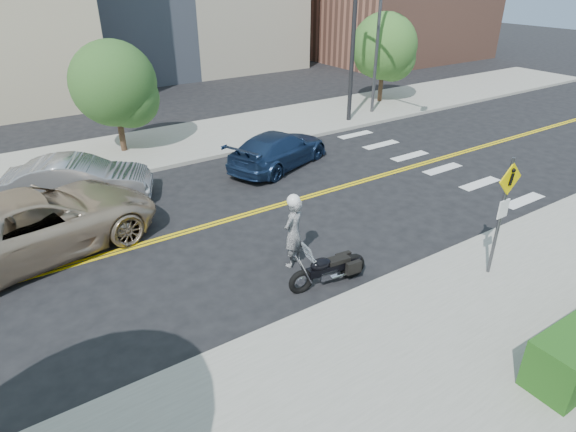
# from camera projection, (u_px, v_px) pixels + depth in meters

# --- Properties ---
(ground_plane) EXTENTS (120.00, 120.00, 0.00)m
(ground_plane) POSITION_uv_depth(u_px,v_px,m) (222.00, 222.00, 14.62)
(ground_plane) COLOR black
(ground_plane) RESTS_ON ground
(sidewalk_near) EXTENTS (60.00, 5.00, 0.15)m
(sidewalk_near) POSITION_uv_depth(u_px,v_px,m) (402.00, 374.00, 9.03)
(sidewalk_near) COLOR #9E9B91
(sidewalk_near) RESTS_ON ground_plane
(sidewalk_far) EXTENTS (60.00, 5.00, 0.15)m
(sidewalk_far) POSITION_uv_depth(u_px,v_px,m) (141.00, 150.00, 20.14)
(sidewalk_far) COLOR #9E9B91
(sidewalk_far) RESTS_ON ground_plane
(lamp_post) EXTENTS (0.16, 0.16, 8.00)m
(lamp_post) POSITION_uv_depth(u_px,v_px,m) (378.00, 31.00, 23.42)
(lamp_post) COLOR #4C4C51
(lamp_post) RESTS_ON sidewalk_far
(traffic_light) EXTENTS (0.28, 4.50, 7.00)m
(traffic_light) POSITION_uv_depth(u_px,v_px,m) (368.00, 24.00, 21.14)
(traffic_light) COLOR black
(traffic_light) RESTS_ON sidewalk_far
(pedestrian_sign) EXTENTS (0.78, 0.08, 3.00)m
(pedestrian_sign) POSITION_uv_depth(u_px,v_px,m) (503.00, 206.00, 11.11)
(pedestrian_sign) COLOR #4C4C51
(pedestrian_sign) RESTS_ON sidewalk_near
(motorcyclist) EXTENTS (0.81, 0.68, 1.99)m
(motorcyclist) POSITION_uv_depth(u_px,v_px,m) (293.00, 231.00, 12.07)
(motorcyclist) COLOR #A3A4A8
(motorcyclist) RESTS_ON ground
(motorcycle) EXTENTS (2.09, 0.84, 1.24)m
(motorcycle) POSITION_uv_depth(u_px,v_px,m) (329.00, 262.00, 11.47)
(motorcycle) COLOR black
(motorcycle) RESTS_ON ground
(suv) EXTENTS (6.82, 4.17, 1.76)m
(suv) POSITION_uv_depth(u_px,v_px,m) (36.00, 224.00, 12.63)
(suv) COLOR tan
(suv) RESTS_ON ground
(parked_car_silver) EXTENTS (4.80, 3.20, 1.50)m
(parked_car_silver) POSITION_uv_depth(u_px,v_px,m) (78.00, 181.00, 15.54)
(parked_car_silver) COLOR gray
(parked_car_silver) RESTS_ON ground
(parked_car_blue) EXTENTS (5.06, 3.46, 1.36)m
(parked_car_blue) POSITION_uv_depth(u_px,v_px,m) (279.00, 149.00, 18.41)
(parked_car_blue) COLOR navy
(parked_car_blue) RESTS_ON ground
(tree_far_a) EXTENTS (3.31, 3.31, 4.52)m
(tree_far_a) POSITION_uv_depth(u_px,v_px,m) (113.00, 84.00, 18.67)
(tree_far_a) COLOR #382619
(tree_far_a) RESTS_ON ground
(tree_far_b) EXTENTS (3.52, 3.52, 4.87)m
(tree_far_b) POSITION_uv_depth(u_px,v_px,m) (384.00, 46.00, 25.94)
(tree_far_b) COLOR #382619
(tree_far_b) RESTS_ON ground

